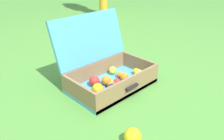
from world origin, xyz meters
name	(u,v)px	position (x,y,z in m)	size (l,w,h in m)	color
ground_plane	(119,85)	(0.00, 0.00, 0.00)	(16.00, 16.00, 0.00)	#4C8C38
open_suitcase	(107,71)	(-0.06, 0.07, 0.11)	(0.61, 0.50, 0.48)	#4799C6
stray_ball_on_grass	(133,136)	(-0.37, -0.45, 0.04)	(0.09, 0.09, 0.09)	yellow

